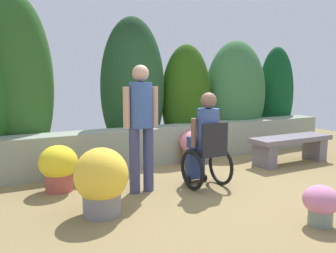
{
  "coord_description": "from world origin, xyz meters",
  "views": [
    {
      "loc": [
        -2.74,
        -3.76,
        1.52
      ],
      "look_at": [
        -0.55,
        0.4,
        0.85
      ],
      "focal_mm": 36.33,
      "sensor_mm": 36.0,
      "label": 1
    }
  ],
  "objects_px": {
    "stone_bench": "(291,145)",
    "flower_pot_terracotta_by_wall": "(193,146)",
    "flower_pot_small_foreground": "(58,167)",
    "person_standing_companion": "(141,120)",
    "flower_pot_purple_near": "(321,203)",
    "flower_pot_red_accent": "(101,181)",
    "person_in_wheelchair": "(206,143)"
  },
  "relations": [
    {
      "from": "stone_bench",
      "to": "flower_pot_terracotta_by_wall",
      "type": "xyz_separation_m",
      "value": [
        -1.6,
        0.75,
        0.0
      ]
    },
    {
      "from": "flower_pot_terracotta_by_wall",
      "to": "flower_pot_small_foreground",
      "type": "bearing_deg",
      "value": -170.86
    },
    {
      "from": "person_standing_companion",
      "to": "flower_pot_terracotta_by_wall",
      "type": "height_order",
      "value": "person_standing_companion"
    },
    {
      "from": "stone_bench",
      "to": "flower_pot_purple_near",
      "type": "xyz_separation_m",
      "value": [
        -1.77,
        -2.03,
        -0.09
      ]
    },
    {
      "from": "stone_bench",
      "to": "flower_pot_small_foreground",
      "type": "xyz_separation_m",
      "value": [
        -3.98,
        0.37,
        0.01
      ]
    },
    {
      "from": "flower_pot_terracotta_by_wall",
      "to": "flower_pot_purple_near",
      "type": "bearing_deg",
      "value": -93.56
    },
    {
      "from": "flower_pot_terracotta_by_wall",
      "to": "flower_pot_red_accent",
      "type": "xyz_separation_m",
      "value": [
        -2.11,
        -1.45,
        0.07
      ]
    },
    {
      "from": "flower_pot_terracotta_by_wall",
      "to": "flower_pot_small_foreground",
      "type": "distance_m",
      "value": 2.41
    },
    {
      "from": "stone_bench",
      "to": "person_in_wheelchair",
      "type": "height_order",
      "value": "person_in_wheelchair"
    },
    {
      "from": "flower_pot_red_accent",
      "to": "flower_pot_small_foreground",
      "type": "distance_m",
      "value": 1.1
    },
    {
      "from": "flower_pot_purple_near",
      "to": "flower_pot_small_foreground",
      "type": "height_order",
      "value": "flower_pot_small_foreground"
    },
    {
      "from": "stone_bench",
      "to": "flower_pot_purple_near",
      "type": "bearing_deg",
      "value": -134.42
    },
    {
      "from": "person_standing_companion",
      "to": "flower_pot_small_foreground",
      "type": "xyz_separation_m",
      "value": [
        -0.98,
        0.56,
        -0.64
      ]
    },
    {
      "from": "person_in_wheelchair",
      "to": "flower_pot_small_foreground",
      "type": "height_order",
      "value": "person_in_wheelchair"
    },
    {
      "from": "flower_pot_small_foreground",
      "to": "flower_pot_purple_near",
      "type": "bearing_deg",
      "value": -47.3
    },
    {
      "from": "flower_pot_purple_near",
      "to": "flower_pot_red_accent",
      "type": "bearing_deg",
      "value": 145.55
    },
    {
      "from": "flower_pot_terracotta_by_wall",
      "to": "flower_pot_small_foreground",
      "type": "height_order",
      "value": "flower_pot_small_foreground"
    },
    {
      "from": "person_in_wheelchair",
      "to": "flower_pot_purple_near",
      "type": "relative_size",
      "value": 3.15
    },
    {
      "from": "flower_pot_terracotta_by_wall",
      "to": "person_standing_companion",
      "type": "bearing_deg",
      "value": -146.09
    },
    {
      "from": "person_in_wheelchair",
      "to": "flower_pot_purple_near",
      "type": "bearing_deg",
      "value": -71.49
    },
    {
      "from": "person_in_wheelchair",
      "to": "person_standing_companion",
      "type": "relative_size",
      "value": 0.79
    },
    {
      "from": "flower_pot_red_accent",
      "to": "flower_pot_small_foreground",
      "type": "relative_size",
      "value": 1.22
    },
    {
      "from": "flower_pot_terracotta_by_wall",
      "to": "person_in_wheelchair",
      "type": "bearing_deg",
      "value": -114.3
    },
    {
      "from": "person_in_wheelchair",
      "to": "flower_pot_terracotta_by_wall",
      "type": "height_order",
      "value": "person_in_wheelchair"
    },
    {
      "from": "flower_pot_purple_near",
      "to": "flower_pot_red_accent",
      "type": "xyz_separation_m",
      "value": [
        -1.93,
        1.33,
        0.16
      ]
    },
    {
      "from": "person_in_wheelchair",
      "to": "flower_pot_small_foreground",
      "type": "bearing_deg",
      "value": 164.1
    },
    {
      "from": "flower_pot_terracotta_by_wall",
      "to": "flower_pot_red_accent",
      "type": "distance_m",
      "value": 2.56
    },
    {
      "from": "person_in_wheelchair",
      "to": "flower_pot_small_foreground",
      "type": "relative_size",
      "value": 2.12
    },
    {
      "from": "flower_pot_purple_near",
      "to": "flower_pot_terracotta_by_wall",
      "type": "xyz_separation_m",
      "value": [
        0.17,
        2.78,
        0.09
      ]
    },
    {
      "from": "person_in_wheelchair",
      "to": "flower_pot_terracotta_by_wall",
      "type": "relative_size",
      "value": 2.2
    },
    {
      "from": "person_standing_companion",
      "to": "flower_pot_red_accent",
      "type": "bearing_deg",
      "value": -140.01
    },
    {
      "from": "person_in_wheelchair",
      "to": "person_standing_companion",
      "type": "xyz_separation_m",
      "value": [
        -0.88,
        0.21,
        0.35
      ]
    }
  ]
}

